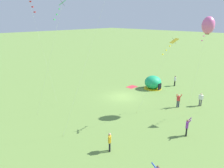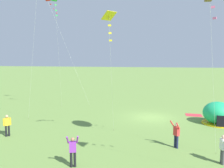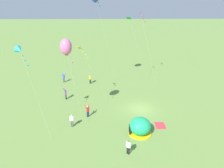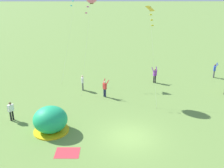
% 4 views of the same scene
% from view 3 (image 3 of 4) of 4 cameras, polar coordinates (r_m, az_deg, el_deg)
% --- Properties ---
extents(ground_plane, '(300.00, 300.00, 0.00)m').
position_cam_3_polar(ground_plane, '(33.08, 7.39, -6.53)').
color(ground_plane, olive).
extents(popup_tent, '(2.81, 2.81, 2.10)m').
position_cam_3_polar(popup_tent, '(27.10, 7.37, -10.93)').
color(popup_tent, '#1EAD6B').
rests_on(popup_tent, ground).
extents(picnic_blanket, '(1.72, 1.32, 0.01)m').
position_cam_3_polar(picnic_blanket, '(29.60, 12.48, -10.52)').
color(picnic_blanket, '#CC333D').
rests_on(picnic_blanket, ground).
extents(person_arms_raised, '(0.57, 0.70, 1.89)m').
position_cam_3_polar(person_arms_raised, '(43.65, -12.50, 1.66)').
color(person_arms_raised, '#4C4C51').
rests_on(person_arms_raised, ground).
extents(person_watching_sky, '(0.71, 0.61, 1.89)m').
position_cam_3_polar(person_watching_sky, '(36.30, -12.02, -2.45)').
color(person_watching_sky, black).
rests_on(person_watching_sky, ground).
extents(person_with_toddler, '(0.44, 0.45, 1.72)m').
position_cam_3_polar(person_with_toddler, '(23.87, 4.26, -15.95)').
color(person_with_toddler, black).
rests_on(person_with_toddler, ground).
extents(person_near_tent, '(0.31, 0.58, 1.72)m').
position_cam_3_polar(person_near_tent, '(28.67, -10.44, -9.25)').
color(person_near_tent, '#4C4C51').
rests_on(person_near_tent, ground).
extents(person_center_field, '(0.46, 0.43, 1.72)m').
position_cam_3_polar(person_center_field, '(42.26, -5.73, 1.37)').
color(person_center_field, black).
rests_on(person_center_field, ground).
extents(person_strolling, '(0.69, 0.71, 1.89)m').
position_cam_3_polar(person_strolling, '(30.55, -6.38, -6.87)').
color(person_strolling, '#1E2347').
rests_on(person_strolling, ground).
extents(kite_cyan, '(2.53, 3.52, 10.72)m').
position_cam_3_polar(kite_cyan, '(25.90, -23.03, 8.11)').
color(kite_cyan, silver).
rests_on(kite_cyan, ground).
extents(kite_red, '(4.40, 3.35, 13.28)m').
position_cam_3_polar(kite_red, '(41.26, 7.83, 16.96)').
color(kite_red, silver).
rests_on(kite_red, ground).
extents(kite_pink, '(1.93, 2.41, 11.10)m').
position_cam_3_polar(kite_pink, '(26.50, -11.93, 9.46)').
color(kite_pink, silver).
rests_on(kite_pink, ground).
extents(kite_green, '(2.08, 4.78, 12.61)m').
position_cam_3_polar(kite_green, '(39.22, 4.73, 16.06)').
color(kite_green, silver).
rests_on(kite_green, ground).
extents(kite_yellow, '(1.04, 4.44, 9.06)m').
position_cam_3_polar(kite_yellow, '(32.22, -7.98, 8.68)').
color(kite_yellow, silver).
rests_on(kite_yellow, ground).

